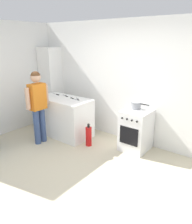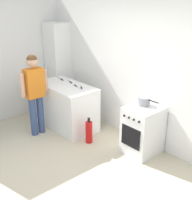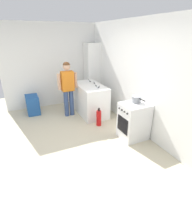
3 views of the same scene
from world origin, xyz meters
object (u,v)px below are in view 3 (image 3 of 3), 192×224
recycling_crate_upper (32,100)px  person (68,85)px  oven_left (134,121)px  larder_cabinet (92,74)px  knife_bread (89,81)px  knife_carving (97,87)px  recycling_crate_lower (33,109)px  pot (136,99)px  knife_paring (99,87)px  fire_extinguisher (99,118)px  knife_utility (94,83)px

recycling_crate_upper → person: bearing=58.0°
oven_left → larder_cabinet: 2.71m
person → larder_cabinet: bearing=126.9°
knife_bread → knife_carving: 0.72m
recycling_crate_lower → knife_carving: bearing=59.8°
pot → knife_carving: 1.41m
knife_paring → person: 0.89m
fire_extinguisher → recycling_crate_lower: (-1.56, -1.50, -0.08)m
person → recycling_crate_upper: 1.26m
oven_left → fire_extinguisher: size_ratio=1.70×
knife_utility → recycling_crate_upper: size_ratio=0.48×
knife_carving → recycling_crate_lower: (-0.99, -1.70, -0.76)m
fire_extinguisher → larder_cabinet: size_ratio=0.25×
knife_utility → recycling_crate_lower: 2.04m
pot → fire_extinguisher: bearing=-145.4°
knife_utility → recycling_crate_lower: size_ratio=0.48×
pot → knife_utility: 1.78m
person → larder_cabinet: (-0.83, 1.11, 0.07)m
knife_carving → larder_cabinet: bearing=162.6°
knife_bread → oven_left: bearing=5.3°
knife_bread → person: (0.33, -0.80, 0.03)m
oven_left → recycling_crate_lower: 3.14m
knife_bread → knife_utility: (0.32, 0.02, 0.00)m
person → recycling_crate_upper: (-0.61, -0.97, -0.51)m
oven_left → knife_bread: bearing=-174.7°
person → recycling_crate_upper: bearing=-122.0°
knife_carving → person: size_ratio=0.21×
pot → recycling_crate_lower: size_ratio=0.74×
pot → knife_utility: bearing=-172.0°
oven_left → recycling_crate_lower: bearing=-140.8°
person → oven_left: bearing=28.9°
pot → person: (-1.75, -1.08, 0.01)m
pot → knife_utility: pot is taller
pot → knife_bread: size_ratio=1.11×
larder_cabinet → recycling_crate_lower: bearing=-83.9°
knife_utility → person: (0.01, -0.83, 0.03)m
knife_carving → fire_extinguisher: 0.91m
pot → knife_bread: 2.10m
knife_utility → recycling_crate_lower: (-0.60, -1.80, -0.76)m
knife_utility → fire_extinguisher: size_ratio=0.50×
knife_utility → recycling_crate_upper: 1.96m
knife_carving → recycling_crate_upper: size_ratio=0.63×
oven_left → knife_carving: knife_carving is taller
recycling_crate_upper → pot: bearing=41.0°
knife_utility → person: 0.83m
oven_left → person: (-1.82, -1.00, 0.51)m
oven_left → fire_extinguisher: 1.01m
knife_bread → recycling_crate_upper: size_ratio=0.67×
fire_extinguisher → recycling_crate_lower: size_ratio=0.96×
oven_left → larder_cabinet: bearing=177.8°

